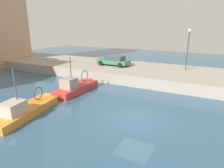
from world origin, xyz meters
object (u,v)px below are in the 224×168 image
(fishing_boat_red, at_px, (78,89))
(quay_streetlamp, at_px, (188,43))
(fishing_boat_orange, at_px, (29,111))
(parked_car_green, at_px, (114,60))

(fishing_boat_red, relative_size, quay_streetlamp, 1.25)
(fishing_boat_orange, distance_m, quay_streetlamp, 18.67)
(fishing_boat_red, height_order, parked_car_green, fishing_boat_red)
(fishing_boat_red, xyz_separation_m, quay_streetlamp, (9.61, -9.02, 4.31))
(fishing_boat_red, relative_size, fishing_boat_orange, 0.89)
(fishing_boat_red, distance_m, parked_car_green, 8.22)
(fishing_boat_orange, bearing_deg, quay_streetlamp, -30.26)
(fishing_boat_orange, relative_size, quay_streetlamp, 1.41)
(fishing_boat_red, height_order, quay_streetlamp, quay_streetlamp)
(parked_car_green, bearing_deg, quay_streetlamp, -80.06)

